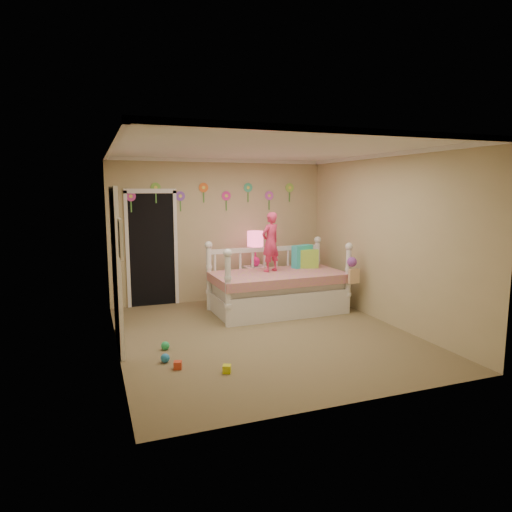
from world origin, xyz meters
name	(u,v)px	position (x,y,z in m)	size (l,w,h in m)	color
floor	(264,335)	(0.00, 0.00, 0.00)	(4.00, 4.50, 0.01)	#7F684C
ceiling	(264,149)	(0.00, 0.00, 2.60)	(4.00, 4.50, 0.01)	white
back_wall	(220,231)	(0.00, 2.25, 1.30)	(4.00, 0.01, 2.60)	tan
left_wall	(114,251)	(-2.00, 0.00, 1.30)	(0.01, 4.50, 2.60)	tan
right_wall	(385,239)	(2.00, 0.00, 1.30)	(0.01, 4.50, 2.60)	tan
crown_molding	(264,151)	(0.00, 0.00, 2.57)	(4.00, 4.50, 0.06)	white
daybed	(278,276)	(0.67, 1.09, 0.60)	(2.23, 1.20, 1.21)	white
pillow_turquoise	(302,256)	(1.27, 1.39, 0.87)	(0.40, 0.14, 0.40)	#28CBC7
pillow_lime	(308,259)	(1.35, 1.31, 0.84)	(0.35, 0.13, 0.33)	#9ED842
child	(271,242)	(0.59, 1.22, 1.18)	(0.37, 0.24, 1.01)	#E63463
nightstand	(255,284)	(0.53, 1.81, 0.34)	(0.40, 0.31, 0.67)	white
table_lamp	(255,243)	(0.53, 1.81, 1.10)	(0.29, 0.29, 0.64)	#EA1F85
closet_doorway	(152,248)	(-1.25, 2.23, 1.03)	(0.90, 0.04, 2.07)	black
flower_decals	(215,196)	(-0.09, 2.24, 1.94)	(3.40, 0.02, 0.50)	#B2668C
mirror_closet	(117,267)	(-1.96, 0.30, 1.05)	(0.07, 1.30, 2.10)	white
wall_picture	(120,239)	(-1.97, -0.90, 1.55)	(0.05, 0.34, 0.42)	white
hanging_bag	(352,271)	(1.73, 0.46, 0.73)	(0.20, 0.16, 0.36)	beige
toy_scatter	(191,352)	(-1.16, -0.48, 0.06)	(0.80, 1.30, 0.11)	#996666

